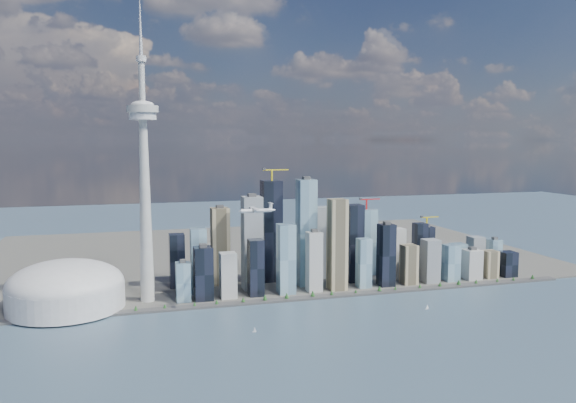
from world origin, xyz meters
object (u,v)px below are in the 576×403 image
object	(u,v)px
dome_stadium	(66,288)
airplane	(257,210)
sailboat_west	(254,330)
needle_tower	(144,176)
sailboat_east	(427,307)

from	to	relation	value
dome_stadium	airplane	size ratio (longest dim) A/B	3.09
dome_stadium	sailboat_west	size ratio (longest dim) A/B	21.20
airplane	sailboat_west	bearing A→B (deg)	-107.51
needle_tower	sailboat_east	bearing A→B (deg)	-20.67
dome_stadium	sailboat_east	distance (m)	641.56
sailboat_west	sailboat_east	size ratio (longest dim) A/B	0.99
needle_tower	dome_stadium	world-z (taller)	needle_tower
dome_stadium	airplane	bearing A→B (deg)	-20.05
dome_stadium	airplane	xyz separation A→B (m)	(319.97, -116.75, 142.50)
airplane	sailboat_east	size ratio (longest dim) A/B	6.79
airplane	dome_stadium	bearing A→B (deg)	158.23
sailboat_east	airplane	bearing A→B (deg)	165.46
needle_tower	sailboat_west	xyz separation A→B (m)	(155.32, -213.92, -232.81)
needle_tower	sailboat_east	world-z (taller)	needle_tower
needle_tower	sailboat_west	distance (m)	352.26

